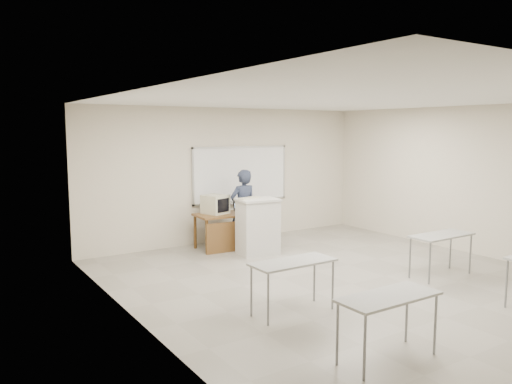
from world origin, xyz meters
TOP-DOWN VIEW (x-y plane):
  - floor at (0.00, 0.00)m, footprint 7.00×8.00m
  - whiteboard at (0.30, 3.97)m, footprint 2.48×0.10m
  - student_desks at (-0.00, -1.35)m, footprint 4.40×2.20m
  - instructor_desk at (-0.40, 3.19)m, footprint 1.45×0.72m
  - podium at (-0.20, 2.50)m, footprint 0.81×0.59m
  - crt_monitor at (-0.68, 3.43)m, footprint 0.44×0.49m
  - laptop at (0.00, 3.46)m, footprint 0.36×0.33m
  - mouse at (0.15, 3.35)m, footprint 0.12×0.09m
  - keyboard at (-0.35, 2.58)m, footprint 0.52×0.28m
  - presenter at (-0.14, 3.16)m, footprint 0.62×0.41m

SIDE VIEW (x-z plane):
  - floor at x=0.00m, z-range -0.01..0.00m
  - instructor_desk at x=-0.40m, z-range 0.17..0.92m
  - podium at x=-0.20m, z-range 0.00..1.14m
  - student_desks at x=0.00m, z-range 0.31..1.04m
  - mouse at x=0.15m, z-range 0.75..0.79m
  - laptop at x=0.00m, z-range 0.68..0.94m
  - presenter at x=-0.14m, z-range 0.00..1.68m
  - crt_monitor at x=-0.68m, z-range 0.74..1.15m
  - keyboard at x=-0.35m, z-range 1.14..1.17m
  - whiteboard at x=0.30m, z-range 0.83..2.14m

